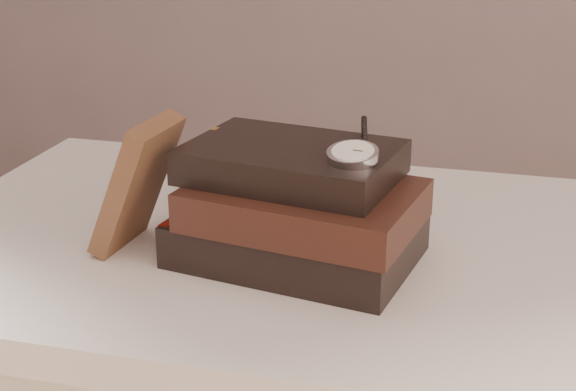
# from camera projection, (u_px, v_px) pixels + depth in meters

# --- Properties ---
(table) EXTENTS (1.00, 0.60, 0.75)m
(table) POSITION_uv_depth(u_px,v_px,m) (323.00, 308.00, 1.02)
(table) COLOR beige
(table) RESTS_ON ground
(book_stack) EXTENTS (0.29, 0.22, 0.13)m
(book_stack) POSITION_uv_depth(u_px,v_px,m) (298.00, 209.00, 0.92)
(book_stack) COLOR black
(book_stack) RESTS_ON table
(journal) EXTENTS (0.09, 0.11, 0.16)m
(journal) POSITION_uv_depth(u_px,v_px,m) (137.00, 184.00, 0.94)
(journal) COLOR #422819
(journal) RESTS_ON table
(pocket_watch) EXTENTS (0.06, 0.16, 0.02)m
(pocket_watch) POSITION_uv_depth(u_px,v_px,m) (354.00, 152.00, 0.86)
(pocket_watch) COLOR silver
(pocket_watch) RESTS_ON book_stack
(eyeglasses) EXTENTS (0.13, 0.14, 0.05)m
(eyeglasses) POSITION_uv_depth(u_px,v_px,m) (258.00, 163.00, 1.03)
(eyeglasses) COLOR silver
(eyeglasses) RESTS_ON book_stack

